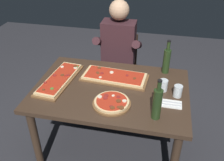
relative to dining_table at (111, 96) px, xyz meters
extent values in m
plane|color=#2D2D33|center=(0.00, 0.00, -0.64)|extent=(6.40, 6.40, 0.00)
cube|color=#3D2B1E|center=(0.00, 0.00, 0.08)|extent=(1.40, 0.96, 0.04)
cylinder|color=#3D2B1E|center=(-0.62, -0.40, -0.29)|extent=(0.07, 0.07, 0.70)
cylinder|color=#3D2B1E|center=(-0.62, 0.40, -0.29)|extent=(0.07, 0.07, 0.70)
cylinder|color=#3D2B1E|center=(0.62, 0.40, -0.29)|extent=(0.07, 0.07, 0.70)
cube|color=brown|center=(0.00, 0.17, 0.10)|extent=(0.65, 0.33, 0.02)
cube|color=#E5C184|center=(0.00, 0.17, 0.12)|extent=(0.61, 0.29, 0.02)
cube|color=#B72D19|center=(0.00, 0.17, 0.13)|extent=(0.56, 0.26, 0.01)
cylinder|color=brown|center=(-0.17, 0.17, 0.14)|extent=(0.03, 0.03, 0.01)
cylinder|color=beige|center=(-0.12, 0.09, 0.14)|extent=(0.03, 0.03, 0.01)
cylinder|color=beige|center=(-0.04, 0.20, 0.14)|extent=(0.04, 0.04, 0.01)
cylinder|color=brown|center=(-0.18, 0.26, 0.14)|extent=(0.04, 0.04, 0.01)
cylinder|color=brown|center=(-0.16, 0.16, 0.14)|extent=(0.03, 0.03, 0.01)
cylinder|color=brown|center=(0.20, 0.14, 0.14)|extent=(0.03, 0.03, 0.01)
cylinder|color=maroon|center=(-0.12, 0.16, 0.14)|extent=(0.03, 0.03, 0.01)
cylinder|color=maroon|center=(0.12, 0.18, 0.14)|extent=(0.03, 0.03, 0.00)
cube|color=brown|center=(-0.50, 0.01, 0.10)|extent=(0.29, 0.65, 0.02)
cube|color=#E5C184|center=(-0.50, 0.01, 0.12)|extent=(0.25, 0.60, 0.02)
cube|color=#B72D19|center=(-0.50, 0.01, 0.13)|extent=(0.23, 0.56, 0.01)
cylinder|color=beige|center=(-0.41, 0.21, 0.14)|extent=(0.04, 0.04, 0.00)
cylinder|color=brown|center=(-0.56, -0.21, 0.14)|extent=(0.02, 0.02, 0.01)
cylinder|color=maroon|center=(-0.43, 0.06, 0.14)|extent=(0.03, 0.03, 0.01)
cylinder|color=#4C7F2D|center=(-0.41, 0.24, 0.14)|extent=(0.03, 0.03, 0.01)
cylinder|color=maroon|center=(-0.45, 0.05, 0.14)|extent=(0.03, 0.03, 0.01)
cylinder|color=maroon|center=(-0.56, 0.03, 0.14)|extent=(0.03, 0.03, 0.01)
cylinder|color=brown|center=(-0.49, 0.05, 0.14)|extent=(0.04, 0.04, 0.01)
cylinder|color=brown|center=(-0.42, 0.24, 0.14)|extent=(0.04, 0.04, 0.01)
cylinder|color=maroon|center=(-0.59, -0.11, 0.14)|extent=(0.03, 0.03, 0.01)
cylinder|color=#4C7F2D|center=(-0.49, -0.18, 0.14)|extent=(0.03, 0.03, 0.00)
cylinder|color=beige|center=(-0.55, 0.20, 0.14)|extent=(0.03, 0.03, 0.01)
cylinder|color=brown|center=(0.06, -0.23, 0.10)|extent=(0.32, 0.32, 0.02)
cylinder|color=#E5C184|center=(0.06, -0.23, 0.12)|extent=(0.29, 0.29, 0.02)
cylinder|color=#B72D19|center=(0.06, -0.23, 0.13)|extent=(0.26, 0.26, 0.01)
cylinder|color=brown|center=(0.12, -0.23, 0.14)|extent=(0.04, 0.04, 0.01)
cylinder|color=maroon|center=(0.00, -0.22, 0.14)|extent=(0.04, 0.04, 0.01)
cylinder|color=maroon|center=(0.00, -0.18, 0.14)|extent=(0.04, 0.04, 0.01)
cylinder|color=brown|center=(0.13, -0.31, 0.14)|extent=(0.02, 0.02, 0.01)
cylinder|color=beige|center=(0.06, -0.17, 0.14)|extent=(0.03, 0.03, 0.01)
cylinder|color=maroon|center=(0.10, -0.18, 0.14)|extent=(0.04, 0.04, 0.01)
cylinder|color=beige|center=(-0.05, -0.21, 0.14)|extent=(0.04, 0.04, 0.01)
cylinder|color=maroon|center=(0.07, -0.31, 0.14)|extent=(0.03, 0.03, 0.00)
cylinder|color=brown|center=(0.15, -0.31, 0.14)|extent=(0.04, 0.04, 0.01)
cylinder|color=brown|center=(0.09, -0.33, 0.14)|extent=(0.04, 0.04, 0.01)
cylinder|color=beige|center=(0.16, -0.22, 0.14)|extent=(0.04, 0.04, 0.01)
cylinder|color=#233819|center=(0.48, 0.39, 0.22)|extent=(0.07, 0.07, 0.25)
cylinder|color=#233819|center=(0.48, 0.39, 0.39)|extent=(0.03, 0.03, 0.09)
cylinder|color=black|center=(0.48, 0.39, 0.44)|extent=(0.04, 0.04, 0.01)
cylinder|color=#233819|center=(0.43, -0.32, 0.22)|extent=(0.07, 0.07, 0.26)
cylinder|color=#233819|center=(0.43, -0.32, 0.39)|extent=(0.03, 0.03, 0.08)
cylinder|color=black|center=(0.43, -0.32, 0.43)|extent=(0.03, 0.03, 0.01)
cylinder|color=silver|center=(0.59, 0.00, 0.15)|extent=(0.07, 0.07, 0.11)
cylinder|color=silver|center=(0.47, 0.06, 0.15)|extent=(0.08, 0.08, 0.11)
cube|color=white|center=(0.54, -0.13, 0.10)|extent=(0.18, 0.11, 0.01)
cube|color=silver|center=(0.54, -0.15, 0.10)|extent=(0.17, 0.01, 0.00)
cube|color=silver|center=(0.54, -0.11, 0.10)|extent=(0.17, 0.02, 0.00)
cube|color=black|center=(-0.08, 0.78, -0.21)|extent=(0.44, 0.44, 0.04)
cube|color=black|center=(-0.08, 0.98, 0.02)|extent=(0.40, 0.04, 0.42)
cylinder|color=black|center=(-0.27, 0.59, -0.44)|extent=(0.04, 0.04, 0.41)
cylinder|color=black|center=(0.11, 0.59, -0.44)|extent=(0.04, 0.04, 0.41)
cylinder|color=black|center=(-0.27, 0.97, -0.44)|extent=(0.04, 0.04, 0.41)
cylinder|color=black|center=(0.11, 0.97, -0.44)|extent=(0.04, 0.04, 0.41)
cylinder|color=#23232D|center=(-0.18, 0.60, -0.42)|extent=(0.11, 0.11, 0.45)
cylinder|color=#23232D|center=(0.02, 0.60, -0.42)|extent=(0.11, 0.11, 0.45)
cube|color=#23232D|center=(-0.08, 0.68, -0.13)|extent=(0.34, 0.40, 0.12)
cube|color=#381E23|center=(-0.08, 0.78, 0.19)|extent=(0.38, 0.22, 0.52)
sphere|color=tan|center=(-0.08, 0.78, 0.58)|extent=(0.22, 0.22, 0.22)
cylinder|color=#381E23|center=(-0.30, 0.73, 0.21)|extent=(0.09, 0.31, 0.21)
cylinder|color=#381E23|center=(0.14, 0.73, 0.21)|extent=(0.09, 0.31, 0.21)
camera|label=1|loc=(0.40, -1.83, 1.39)|focal=39.89mm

